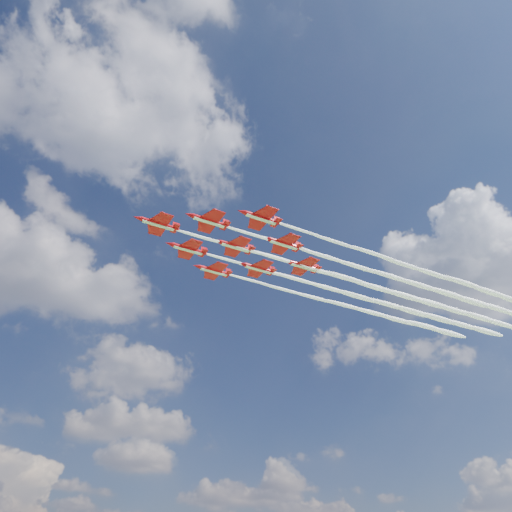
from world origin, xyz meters
The scene contains 9 objects.
jet_lead centered at (20.17, -3.28, 78.65)m, with size 97.31×14.82×2.90m.
jet_row2_port centered at (31.46, -9.28, 78.65)m, with size 97.31×14.82×2.90m.
jet_row2_starb centered at (30.09, 4.79, 78.65)m, with size 97.31×14.82×2.90m.
jet_row3_port centered at (42.74, -15.28, 78.65)m, with size 97.31×14.82×2.90m.
jet_row3_centre centered at (41.37, -1.22, 78.65)m, with size 97.31×14.82×2.90m.
jet_row3_starb centered at (40.00, 12.85, 78.65)m, with size 97.31×14.82×2.90m.
jet_row4_port centered at (52.65, -7.22, 78.65)m, with size 97.31×14.82×2.90m.
jet_row4_starb centered at (51.29, 6.85, 78.65)m, with size 97.31×14.82×2.90m.
jet_tail centered at (62.57, 0.84, 78.65)m, with size 97.31×14.82×2.90m.
Camera 1 is at (-40.03, -108.92, 4.87)m, focal length 35.00 mm.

